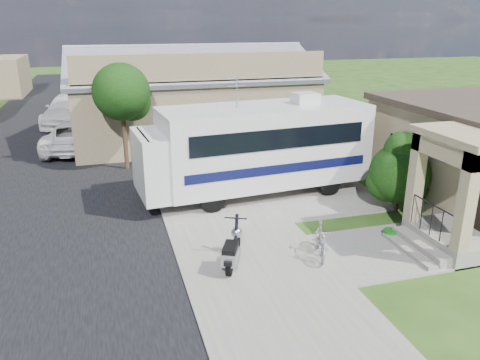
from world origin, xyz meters
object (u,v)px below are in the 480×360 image
object	(u,v)px
motorhome	(256,146)
van	(70,109)
bicycle	(321,242)
shrub	(400,170)
garden_hose	(390,234)
pickup_truck	(77,135)
scooter	(232,250)

from	to	relation	value
motorhome	van	bearing A→B (deg)	110.54
bicycle	motorhome	bearing A→B (deg)	109.50
shrub	van	size ratio (longest dim) A/B	0.45
bicycle	garden_hose	xyz separation A→B (m)	(2.60, 0.58, -0.37)
motorhome	garden_hose	xyz separation A→B (m)	(2.75, -4.71, -1.76)
pickup_truck	van	size ratio (longest dim) A/B	0.88
shrub	scooter	world-z (taller)	shrub
bicycle	van	distance (m)	21.91
van	garden_hose	distance (m)	22.41
pickup_truck	garden_hose	bearing A→B (deg)	135.11
motorhome	bicycle	bearing A→B (deg)	-93.51
bicycle	garden_hose	distance (m)	2.69
bicycle	pickup_truck	bearing A→B (deg)	134.25
scooter	garden_hose	distance (m)	5.10
scooter	van	xyz separation A→B (m)	(-5.03, 20.44, 0.38)
shrub	bicycle	xyz separation A→B (m)	(-4.06, -2.47, -0.94)
motorhome	pickup_truck	world-z (taller)	motorhome
motorhome	shrub	xyz separation A→B (m)	(4.21, -2.83, -0.45)
motorhome	van	world-z (taller)	motorhome
scooter	van	world-z (taller)	van
shrub	scooter	bearing A→B (deg)	-160.33
motorhome	scooter	xyz separation A→B (m)	(-2.32, -5.16, -1.35)
bicycle	pickup_truck	distance (m)	15.43
scooter	van	bearing A→B (deg)	128.24
shrub	bicycle	world-z (taller)	shrub
scooter	bicycle	size ratio (longest dim) A/B	1.07
scooter	motorhome	bearing A→B (deg)	90.24
garden_hose	van	bearing A→B (deg)	116.79
bicycle	van	size ratio (longest dim) A/B	0.25
van	shrub	bearing A→B (deg)	-47.03
bicycle	pickup_truck	xyz separation A→B (m)	(-6.85, 13.82, 0.29)
scooter	bicycle	world-z (taller)	scooter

